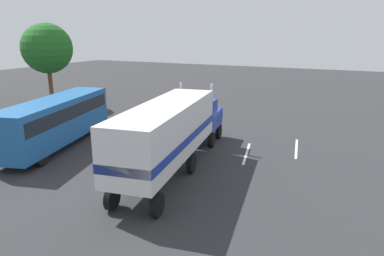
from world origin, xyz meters
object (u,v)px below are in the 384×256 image
at_px(semi_truck, 173,129).
at_px(tree_left, 47,48).
at_px(parked_bus, 56,118).
at_px(person_bystander, 122,161).

xyz_separation_m(semi_truck, tree_left, (10.58, 20.78, 3.67)).
height_order(parked_bus, tree_left, tree_left).
relative_size(semi_truck, parked_bus, 1.27).
bearing_deg(parked_bus, semi_truck, -92.48).
height_order(semi_truck, person_bystander, semi_truck).
height_order(semi_truck, tree_left, tree_left).
height_order(person_bystander, tree_left, tree_left).
bearing_deg(semi_truck, person_bystander, 132.83).
distance_m(semi_truck, parked_bus, 9.56).
height_order(person_bystander, parked_bus, parked_bus).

